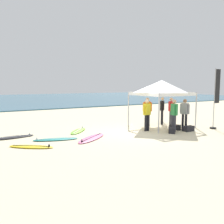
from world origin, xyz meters
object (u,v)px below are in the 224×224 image
(person_black, at_px, (162,109))
(person_orange, at_px, (147,110))
(canopy_tent, at_px, (162,86))
(surfboard_yellow, at_px, (31,147))
(gear_bag_near_tent, at_px, (175,127))
(gear_bag_on_sand, at_px, (172,130))
(gear_bag_by_pole, at_px, (188,129))
(surfboard_black, at_px, (11,137))
(surfboard_teal, at_px, (55,139))
(surfboard_pink, at_px, (92,138))
(surfboard_lime, at_px, (78,131))
(person_yellow, at_px, (147,113))
(banner_flag, at_px, (216,101))
(person_grey, at_px, (185,112))
(person_red, at_px, (171,109))
(person_green, at_px, (174,113))

(person_black, bearing_deg, person_orange, -179.57)
(canopy_tent, bearing_deg, surfboard_yellow, -172.24)
(gear_bag_near_tent, distance_m, gear_bag_on_sand, 0.94)
(gear_bag_by_pole, bearing_deg, person_orange, 109.53)
(canopy_tent, xyz_separation_m, surfboard_black, (-8.17, 1.18, -2.35))
(surfboard_black, distance_m, person_black, 8.88)
(surfboard_black, bearing_deg, surfboard_teal, -40.84)
(canopy_tent, height_order, surfboard_pink, canopy_tent)
(surfboard_black, xyz_separation_m, gear_bag_on_sand, (7.38, -2.91, 0.10))
(surfboard_yellow, bearing_deg, surfboard_lime, 36.26)
(surfboard_yellow, height_order, gear_bag_by_pole, gear_bag_by_pole)
(surfboard_black, bearing_deg, surfboard_lime, -1.86)
(person_black, distance_m, gear_bag_on_sand, 2.88)
(person_yellow, height_order, gear_bag_near_tent, person_yellow)
(gear_bag_by_pole, bearing_deg, banner_flag, -6.00)
(surfboard_teal, height_order, gear_bag_on_sand, gear_bag_on_sand)
(person_grey, bearing_deg, person_red, 73.31)
(surfboard_lime, bearing_deg, banner_flag, -23.80)
(person_yellow, xyz_separation_m, person_grey, (2.01, -0.78, 0.00))
(surfboard_pink, bearing_deg, gear_bag_by_pole, -10.39)
(surfboard_pink, height_order, gear_bag_on_sand, gear_bag_on_sand)
(person_grey, bearing_deg, gear_bag_near_tent, 150.45)
(person_green, bearing_deg, person_grey, 2.55)
(surfboard_teal, xyz_separation_m, banner_flag, (8.71, -1.78, 1.54))
(banner_flag, height_order, gear_bag_by_pole, banner_flag)
(person_yellow, height_order, gear_bag_on_sand, person_yellow)
(surfboard_pink, relative_size, person_yellow, 1.29)
(person_yellow, height_order, person_green, same)
(person_yellow, bearing_deg, canopy_tent, 22.68)
(surfboard_lime, bearing_deg, surfboard_black, 178.14)
(surfboard_lime, distance_m, gear_bag_near_tent, 5.32)
(surfboard_black, relative_size, surfboard_teal, 1.04)
(canopy_tent, xyz_separation_m, surfboard_pink, (-4.98, -0.87, -2.35))
(person_yellow, relative_size, person_black, 1.00)
(person_black, xyz_separation_m, gear_bag_by_pole, (-0.32, -2.46, -0.85))
(person_grey, bearing_deg, gear_bag_on_sand, -166.59)
(canopy_tent, relative_size, gear_bag_on_sand, 4.83)
(surfboard_black, height_order, person_grey, person_grey)
(person_orange, bearing_deg, surfboard_black, 175.71)
(surfboard_lime, bearing_deg, canopy_tent, -12.46)
(gear_bag_on_sand, bearing_deg, surfboard_lime, 145.36)
(surfboard_pink, bearing_deg, banner_flag, -9.25)
(surfboard_lime, distance_m, banner_flag, 7.86)
(gear_bag_by_pole, bearing_deg, surfboard_black, 160.43)
(person_grey, bearing_deg, banner_flag, -18.58)
(canopy_tent, relative_size, surfboard_pink, 1.32)
(person_red, distance_m, gear_bag_on_sand, 2.60)
(banner_flag, height_order, gear_bag_on_sand, banner_flag)
(canopy_tent, xyz_separation_m, banner_flag, (2.20, -2.04, -0.81))
(surfboard_pink, distance_m, person_orange, 4.77)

